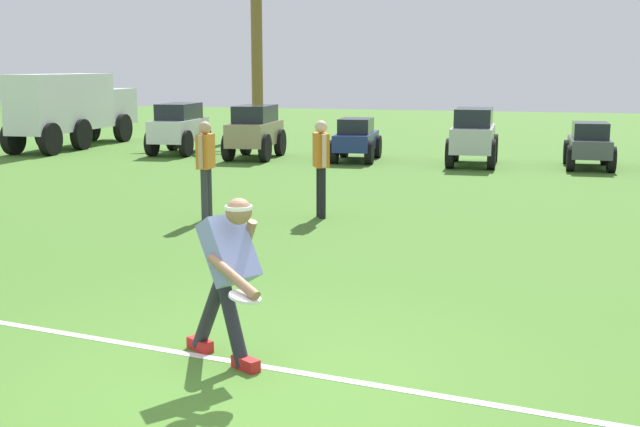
{
  "coord_description": "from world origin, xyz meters",
  "views": [
    {
      "loc": [
        2.17,
        -5.36,
        2.39
      ],
      "look_at": [
        -0.12,
        2.46,
        0.9
      ],
      "focal_mm": 45.0,
      "sensor_mm": 36.0,
      "label": 1
    }
  ],
  "objects": [
    {
      "name": "ground_plane",
      "position": [
        0.0,
        0.0,
        0.0
      ],
      "size": [
        80.0,
        80.0,
        0.0
      ],
      "primitive_type": "plane",
      "color": "#437228"
    },
    {
      "name": "field_line_paint",
      "position": [
        0.0,
        0.42,
        0.0
      ],
      "size": [
        25.49,
        3.44,
        0.01
      ],
      "primitive_type": "cube",
      "rotation": [
        0.0,
        0.0,
        -0.13
      ],
      "color": "white",
      "rests_on": "ground_plane"
    },
    {
      "name": "frisbee_thrower",
      "position": [
        -0.29,
        0.42,
        0.79
      ],
      "size": [
        0.94,
        0.79,
        1.39
      ],
      "color": "#23232D",
      "rests_on": "ground_plane"
    },
    {
      "name": "frisbee_in_flight",
      "position": [
        0.01,
        0.03,
        0.7
      ],
      "size": [
        0.25,
        0.25,
        0.07
      ],
      "color": "white"
    },
    {
      "name": "teammate_near_sideline",
      "position": [
        -3.08,
        6.18,
        0.94
      ],
      "size": [
        0.22,
        0.5,
        1.56
      ],
      "color": "#33333D",
      "rests_on": "ground_plane"
    },
    {
      "name": "teammate_midfield",
      "position": [
        -1.39,
        6.85,
        0.94
      ],
      "size": [
        0.34,
        0.46,
        1.56
      ],
      "color": "black",
      "rests_on": "ground_plane"
    },
    {
      "name": "parked_car_slot_a",
      "position": [
        -7.95,
        15.14,
        0.74
      ],
      "size": [
        1.37,
        2.43,
        1.4
      ],
      "color": "silver",
      "rests_on": "ground_plane"
    },
    {
      "name": "parked_car_slot_b",
      "position": [
        -5.47,
        14.61,
        0.74
      ],
      "size": [
        1.34,
        2.42,
        1.4
      ],
      "color": "#998466",
      "rests_on": "ground_plane"
    },
    {
      "name": "parked_car_slot_c",
      "position": [
        -2.75,
        14.81,
        0.56
      ],
      "size": [
        1.26,
        2.27,
        1.1
      ],
      "color": "navy",
      "rests_on": "ground_plane"
    },
    {
      "name": "parked_car_slot_d",
      "position": [
        0.25,
        14.69,
        0.74
      ],
      "size": [
        1.25,
        2.39,
        1.4
      ],
      "color": "#B7BABF",
      "rests_on": "ground_plane"
    },
    {
      "name": "parked_car_slot_e",
      "position": [
        2.99,
        14.9,
        0.56
      ],
      "size": [
        1.16,
        2.23,
        1.1
      ],
      "color": "#474C51",
      "rests_on": "ground_plane"
    },
    {
      "name": "box_truck",
      "position": [
        -11.78,
        15.83,
        1.23
      ],
      "size": [
        1.65,
        5.95,
        2.2
      ],
      "color": "silver",
      "rests_on": "ground_plane"
    },
    {
      "name": "palm_tree_far_left",
      "position": [
        -7.8,
        21.0,
        3.9
      ],
      "size": [
        3.39,
        3.45,
        6.71
      ],
      "color": "brown",
      "rests_on": "ground_plane"
    }
  ]
}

